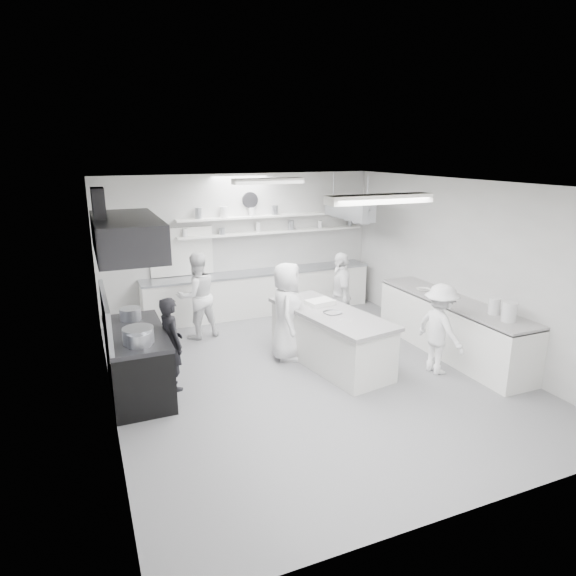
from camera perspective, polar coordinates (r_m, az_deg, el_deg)
name	(u,v)px	position (r m, az deg, el deg)	size (l,w,h in m)	color
floor	(309,373)	(8.17, 2.46, -9.74)	(6.00, 7.00, 0.02)	gray
ceiling	(312,183)	(7.40, 2.73, 11.90)	(6.00, 7.00, 0.02)	white
wall_back	(241,245)	(10.84, -5.36, 4.97)	(6.00, 0.04, 3.00)	silver
wall_front	(474,375)	(4.91, 20.54, -9.33)	(6.00, 0.04, 3.00)	silver
wall_left	(103,306)	(6.96, -20.36, -1.97)	(0.04, 7.00, 3.00)	silver
wall_right	(465,266)	(9.30, 19.56, 2.36)	(0.04, 7.00, 3.00)	silver
stove	(138,364)	(7.72, -16.80, -8.28)	(0.80, 1.80, 0.90)	black
exhaust_hood	(127,235)	(7.19, -17.98, 5.75)	(0.85, 2.00, 0.50)	#2A2A2D
back_counter	(260,293)	(10.89, -3.24, -0.56)	(5.00, 0.60, 0.92)	white
shelf_lower	(274,232)	(10.90, -1.65, 6.42)	(4.20, 0.26, 0.04)	white
shelf_upper	(274,216)	(10.85, -1.67, 8.25)	(4.20, 0.26, 0.04)	white
pass_through_window	(181,252)	(10.52, -12.10, 4.09)	(1.30, 0.04, 1.00)	black
wall_clock	(250,200)	(10.73, -4.39, 10.01)	(0.32, 0.32, 0.05)	white
right_counter	(451,328)	(9.21, 18.18, -4.33)	(0.74, 3.30, 0.94)	white
pot_rack	(349,209)	(10.51, 6.98, 9.00)	(0.30, 1.60, 0.40)	#9FA2AA
light_fixture_front	(380,199)	(5.84, 10.43, 9.99)	(1.30, 0.25, 0.10)	white
light_fixture_rear	(268,181)	(9.06, -2.27, 12.13)	(1.30, 0.25, 0.10)	white
prep_island	(330,339)	(8.40, 4.83, -5.80)	(0.87, 2.33, 0.86)	white
stove_pot	(138,337)	(7.05, -16.73, -5.38)	(0.41, 0.41, 0.26)	#9FA2AA
cook_stove	(171,344)	(7.61, -13.19, -6.20)	(0.52, 0.34, 1.43)	black
cook_back	(197,296)	(9.53, -10.37, -0.88)	(0.80, 0.62, 1.65)	white
cook_island_left	(287,311)	(8.44, -0.13, -2.67)	(0.82, 0.53, 1.68)	white
cook_island_right	(341,295)	(9.51, 6.05, -0.77)	(0.96, 0.40, 1.64)	white
cook_right	(440,329)	(8.28, 16.98, -4.50)	(0.95, 0.55, 1.47)	white
bowl_island_a	(332,314)	(8.17, 5.09, -2.97)	(0.28, 0.28, 0.07)	#9FA2AA
bowl_island_b	(346,322)	(7.83, 6.64, -3.88)	(0.17, 0.17, 0.05)	white
bowl_right	(424,290)	(9.54, 15.26, -0.25)	(0.25, 0.25, 0.06)	white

